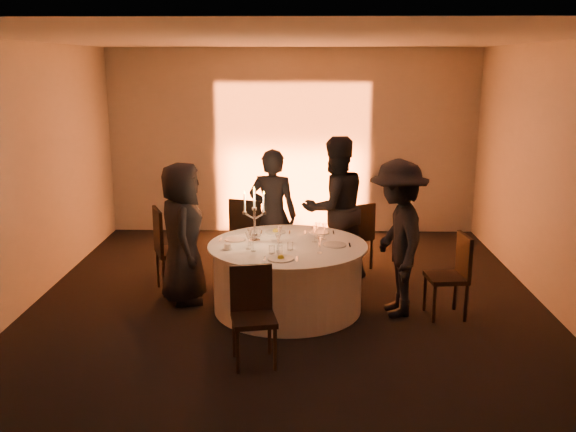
{
  "coord_description": "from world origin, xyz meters",
  "views": [
    {
      "loc": [
        0.16,
        -6.94,
        2.77
      ],
      "look_at": [
        0.0,
        0.2,
        1.05
      ],
      "focal_mm": 40.0,
      "sensor_mm": 36.0,
      "label": 1
    }
  ],
  "objects_px": {
    "banquet_table": "(288,277)",
    "candelabra": "(255,222)",
    "guest_back_left": "(273,215)",
    "coffee_cup": "(227,247)",
    "chair_back_right": "(357,232)",
    "guest_left": "(182,233)",
    "chair_front": "(253,309)",
    "chair_back_left": "(249,231)",
    "chair_left": "(169,245)",
    "chair_right": "(453,271)",
    "guest_back_right": "(335,208)",
    "guest_right": "(397,238)"
  },
  "relations": [
    {
      "from": "chair_left",
      "to": "guest_back_right",
      "type": "distance_m",
      "value": 2.16
    },
    {
      "from": "banquet_table",
      "to": "chair_back_left",
      "type": "height_order",
      "value": "chair_back_left"
    },
    {
      "from": "banquet_table",
      "to": "chair_front",
      "type": "relative_size",
      "value": 1.96
    },
    {
      "from": "banquet_table",
      "to": "chair_left",
      "type": "relative_size",
      "value": 1.71
    },
    {
      "from": "candelabra",
      "to": "guest_left",
      "type": "bearing_deg",
      "value": 172.53
    },
    {
      "from": "chair_front",
      "to": "coffee_cup",
      "type": "height_order",
      "value": "chair_front"
    },
    {
      "from": "coffee_cup",
      "to": "guest_back_right",
      "type": "bearing_deg",
      "value": 47.31
    },
    {
      "from": "chair_front",
      "to": "banquet_table",
      "type": "bearing_deg",
      "value": 65.78
    },
    {
      "from": "chair_right",
      "to": "guest_right",
      "type": "relative_size",
      "value": 0.54
    },
    {
      "from": "banquet_table",
      "to": "guest_back_left",
      "type": "height_order",
      "value": "guest_back_left"
    },
    {
      "from": "guest_left",
      "to": "coffee_cup",
      "type": "xyz_separation_m",
      "value": [
        0.58,
        -0.44,
        -0.03
      ]
    },
    {
      "from": "chair_right",
      "to": "candelabra",
      "type": "xyz_separation_m",
      "value": [
        -2.22,
        0.29,
        0.47
      ]
    },
    {
      "from": "chair_right",
      "to": "guest_left",
      "type": "bearing_deg",
      "value": -103.44
    },
    {
      "from": "guest_back_left",
      "to": "guest_back_right",
      "type": "bearing_deg",
      "value": -163.76
    },
    {
      "from": "chair_back_right",
      "to": "chair_right",
      "type": "bearing_deg",
      "value": 89.64
    },
    {
      "from": "chair_right",
      "to": "guest_right",
      "type": "bearing_deg",
      "value": -102.83
    },
    {
      "from": "banquet_table",
      "to": "coffee_cup",
      "type": "relative_size",
      "value": 16.36
    },
    {
      "from": "chair_front",
      "to": "candelabra",
      "type": "bearing_deg",
      "value": 81.82
    },
    {
      "from": "chair_back_left",
      "to": "chair_back_right",
      "type": "xyz_separation_m",
      "value": [
        1.45,
        0.24,
        -0.07
      ]
    },
    {
      "from": "guest_back_left",
      "to": "chair_back_right",
      "type": "bearing_deg",
      "value": -148.01
    },
    {
      "from": "guest_right",
      "to": "chair_left",
      "type": "bearing_deg",
      "value": -108.32
    },
    {
      "from": "chair_left",
      "to": "guest_right",
      "type": "height_order",
      "value": "guest_right"
    },
    {
      "from": "chair_right",
      "to": "coffee_cup",
      "type": "relative_size",
      "value": 8.53
    },
    {
      "from": "guest_right",
      "to": "chair_right",
      "type": "bearing_deg",
      "value": 78.36
    },
    {
      "from": "guest_left",
      "to": "guest_back_right",
      "type": "height_order",
      "value": "guest_back_right"
    },
    {
      "from": "guest_right",
      "to": "guest_back_right",
      "type": "bearing_deg",
      "value": -157.49
    },
    {
      "from": "coffee_cup",
      "to": "guest_left",
      "type": "bearing_deg",
      "value": 142.56
    },
    {
      "from": "chair_left",
      "to": "chair_back_left",
      "type": "height_order",
      "value": "chair_left"
    },
    {
      "from": "guest_back_left",
      "to": "coffee_cup",
      "type": "bearing_deg",
      "value": 82.5
    },
    {
      "from": "chair_back_left",
      "to": "guest_right",
      "type": "distance_m",
      "value": 2.23
    },
    {
      "from": "banquet_table",
      "to": "guest_left",
      "type": "relative_size",
      "value": 1.08
    },
    {
      "from": "guest_right",
      "to": "chair_back_left",
      "type": "bearing_deg",
      "value": -132.24
    },
    {
      "from": "chair_left",
      "to": "guest_back_right",
      "type": "height_order",
      "value": "guest_back_right"
    },
    {
      "from": "guest_back_left",
      "to": "guest_back_right",
      "type": "distance_m",
      "value": 0.8
    },
    {
      "from": "chair_left",
      "to": "banquet_table",
      "type": "bearing_deg",
      "value": -132.91
    },
    {
      "from": "guest_left",
      "to": "guest_back_left",
      "type": "bearing_deg",
      "value": -60.96
    },
    {
      "from": "chair_front",
      "to": "coffee_cup",
      "type": "bearing_deg",
      "value": 96.56
    },
    {
      "from": "banquet_table",
      "to": "guest_left",
      "type": "distance_m",
      "value": 1.33
    },
    {
      "from": "candelabra",
      "to": "chair_left",
      "type": "bearing_deg",
      "value": 158.42
    },
    {
      "from": "guest_back_left",
      "to": "candelabra",
      "type": "distance_m",
      "value": 0.97
    },
    {
      "from": "banquet_table",
      "to": "chair_right",
      "type": "xyz_separation_m",
      "value": [
        1.84,
        -0.18,
        0.14
      ]
    },
    {
      "from": "chair_front",
      "to": "guest_left",
      "type": "relative_size",
      "value": 0.55
    },
    {
      "from": "guest_left",
      "to": "candelabra",
      "type": "height_order",
      "value": "guest_left"
    },
    {
      "from": "banquet_table",
      "to": "candelabra",
      "type": "height_order",
      "value": "candelabra"
    },
    {
      "from": "chair_left",
      "to": "guest_right",
      "type": "distance_m",
      "value": 2.77
    },
    {
      "from": "chair_back_right",
      "to": "guest_left",
      "type": "bearing_deg",
      "value": 0.84
    },
    {
      "from": "chair_back_left",
      "to": "coffee_cup",
      "type": "relative_size",
      "value": 9.4
    },
    {
      "from": "chair_left",
      "to": "chair_right",
      "type": "bearing_deg",
      "value": -124.89
    },
    {
      "from": "guest_back_right",
      "to": "chair_back_left",
      "type": "bearing_deg",
      "value": -33.35
    },
    {
      "from": "chair_right",
      "to": "coffee_cup",
      "type": "distance_m",
      "value": 2.51
    }
  ]
}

